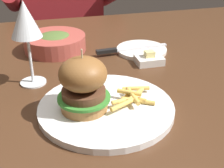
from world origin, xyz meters
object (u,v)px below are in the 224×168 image
object	(u,v)px
diner_person	(65,37)
soup_bowl	(55,42)
butter_dish	(149,59)
table_knife	(126,49)
burger_sandwich	(83,84)
wine_glass	(25,22)
main_plate	(106,108)
bread_plate	(142,50)

from	to	relation	value
diner_person	soup_bowl	bearing A→B (deg)	-97.95
butter_dish	table_knife	bearing A→B (deg)	116.85
burger_sandwich	wine_glass	bearing A→B (deg)	120.36
main_plate	table_knife	world-z (taller)	table_knife
burger_sandwich	wine_glass	size ratio (longest dim) A/B	0.64
table_knife	soup_bowl	xyz separation A→B (m)	(-0.20, 0.08, 0.01)
soup_bowl	diner_person	distance (m)	0.64
bread_plate	main_plate	bearing A→B (deg)	-121.52
wine_glass	butter_dish	bearing A→B (deg)	7.23
main_plate	soup_bowl	world-z (taller)	soup_bowl
main_plate	diner_person	world-z (taller)	diner_person
wine_glass	bread_plate	distance (m)	0.37
butter_dish	diner_person	bearing A→B (deg)	101.25
main_plate	diner_person	xyz separation A→B (m)	(0.02, 0.97, -0.18)
bread_plate	soup_bowl	size ratio (longest dim) A/B	0.82
table_knife	diner_person	xyz separation A→B (m)	(-0.11, 0.68, -0.19)
main_plate	butter_dish	size ratio (longest dim) A/B	3.85
main_plate	bread_plate	world-z (taller)	main_plate
main_plate	diner_person	bearing A→B (deg)	89.11
wine_glass	table_knife	bearing A→B (deg)	24.59
wine_glass	table_knife	xyz separation A→B (m)	(0.27, 0.12, -0.14)
table_knife	burger_sandwich	bearing A→B (deg)	-120.83
bread_plate	diner_person	world-z (taller)	diner_person
burger_sandwich	soup_bowl	distance (m)	0.37
table_knife	butter_dish	distance (m)	0.09
burger_sandwich	table_knife	size ratio (longest dim) A/B	0.58
wine_glass	soup_bowl	bearing A→B (deg)	70.22
diner_person	bread_plate	bearing A→B (deg)	-76.68
soup_bowl	diner_person	size ratio (longest dim) A/B	0.15
soup_bowl	bread_plate	bearing A→B (deg)	-16.54
burger_sandwich	soup_bowl	bearing A→B (deg)	93.90
main_plate	diner_person	distance (m)	0.98
butter_dish	diner_person	size ratio (longest dim) A/B	0.06
table_knife	butter_dish	size ratio (longest dim) A/B	3.02
burger_sandwich	wine_glass	xyz separation A→B (m)	(-0.10, 0.16, 0.08)
main_plate	wine_glass	world-z (taller)	wine_glass
main_plate	bread_plate	bearing A→B (deg)	58.48
main_plate	diner_person	size ratio (longest dim) A/B	0.24
wine_glass	burger_sandwich	bearing A→B (deg)	-59.64
burger_sandwich	soup_bowl	xyz separation A→B (m)	(-0.02, 0.36, -0.04)
bread_plate	soup_bowl	distance (m)	0.26
butter_dish	main_plate	bearing A→B (deg)	-129.82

